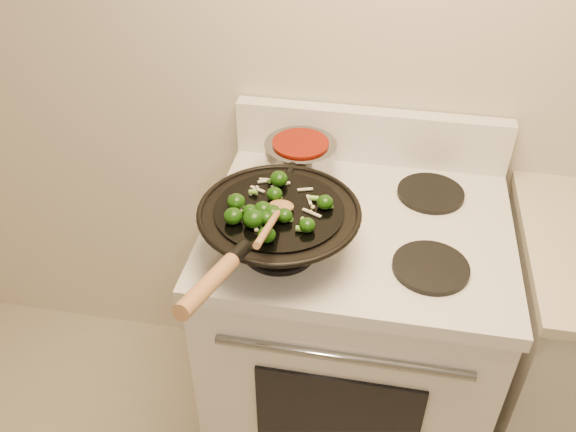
# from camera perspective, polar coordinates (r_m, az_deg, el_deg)

# --- Properties ---
(stove) EXTENTS (0.78, 0.67, 1.08)m
(stove) POSITION_cam_1_polar(r_m,az_deg,el_deg) (1.89, 5.70, -11.14)
(stove) COLOR white
(stove) RESTS_ON ground
(wok) EXTENTS (0.38, 0.63, 0.22)m
(wok) POSITION_cam_1_polar(r_m,az_deg,el_deg) (1.43, -0.89, -1.07)
(wok) COLOR black
(wok) RESTS_ON stove
(stirfry) EXTENTS (0.25, 0.25, 0.04)m
(stirfry) POSITION_cam_1_polar(r_m,az_deg,el_deg) (1.37, -1.88, 0.61)
(stirfry) COLOR #123608
(stirfry) RESTS_ON wok
(wooden_spoon) EXTENTS (0.06, 0.27, 0.10)m
(wooden_spoon) POSITION_cam_1_polar(r_m,az_deg,el_deg) (1.32, -1.24, -0.04)
(wooden_spoon) COLOR #9F6A3F
(wooden_spoon) RESTS_ON wok
(saucepan) EXTENTS (0.20, 0.32, 0.12)m
(saucepan) POSITION_cam_1_polar(r_m,az_deg,el_deg) (1.67, 1.15, 5.20)
(saucepan) COLOR gray
(saucepan) RESTS_ON stove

